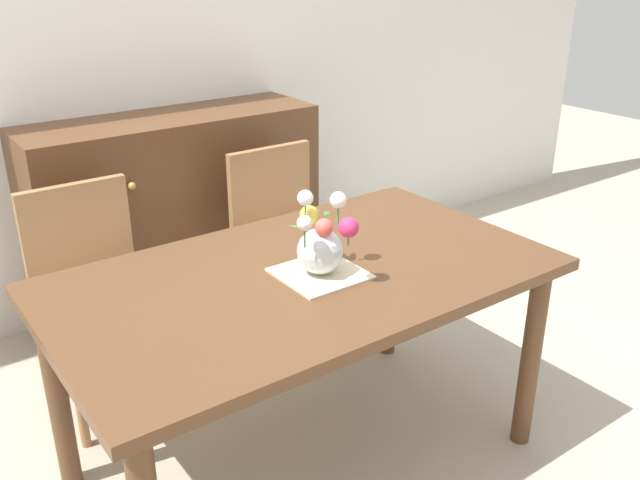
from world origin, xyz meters
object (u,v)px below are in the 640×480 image
(chair_right, at_px, (284,233))
(dresser, at_px, (178,216))
(dining_table, at_px, (304,297))
(chair_left, at_px, (93,284))
(flower_vase, at_px, (321,242))

(chair_right, bearing_deg, dresser, -61.54)
(dining_table, relative_size, chair_left, 1.80)
(dining_table, height_order, chair_left, chair_left)
(dining_table, height_order, flower_vase, flower_vase)
(chair_right, relative_size, dresser, 0.64)
(chair_left, distance_m, chair_right, 0.89)
(flower_vase, bearing_deg, chair_right, 64.40)
(chair_right, distance_m, dresser, 0.60)
(chair_left, height_order, dresser, dresser)
(chair_left, xyz_separation_m, flower_vase, (0.48, -0.86, 0.35))
(dresser, height_order, flower_vase, flower_vase)
(chair_left, relative_size, chair_right, 1.00)
(dresser, bearing_deg, chair_left, -138.94)
(dining_table, distance_m, flower_vase, 0.21)
(dining_table, distance_m, chair_right, 0.93)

